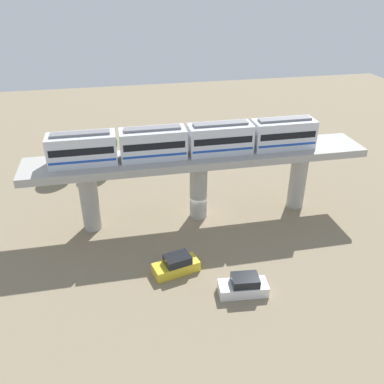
{
  "coord_description": "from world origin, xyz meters",
  "views": [
    {
      "loc": [
        38.0,
        -8.48,
        24.68
      ],
      "look_at": [
        2.5,
        -1.23,
        4.59
      ],
      "focal_mm": 38.01,
      "sensor_mm": 36.0,
      "label": 1
    }
  ],
  "objects_px": {
    "parked_car_yellow": "(176,265)",
    "tree_mid_lot": "(104,143)",
    "train": "(187,141)",
    "tree_near_viaduct": "(65,148)",
    "parked_car_white": "(244,286)"
  },
  "relations": [
    {
      "from": "parked_car_yellow",
      "to": "tree_mid_lot",
      "type": "distance_m",
      "value": 24.17
    },
    {
      "from": "train",
      "to": "tree_near_viaduct",
      "type": "distance_m",
      "value": 20.41
    },
    {
      "from": "parked_car_yellow",
      "to": "tree_near_viaduct",
      "type": "height_order",
      "value": "tree_near_viaduct"
    },
    {
      "from": "train",
      "to": "parked_car_white",
      "type": "height_order",
      "value": "train"
    },
    {
      "from": "train",
      "to": "tree_mid_lot",
      "type": "distance_m",
      "value": 17.5
    },
    {
      "from": "train",
      "to": "parked_car_white",
      "type": "xyz_separation_m",
      "value": [
        12.89,
        2.39,
        -8.45
      ]
    },
    {
      "from": "parked_car_yellow",
      "to": "train",
      "type": "bearing_deg",
      "value": 148.92
    },
    {
      "from": "tree_near_viaduct",
      "to": "train",
      "type": "bearing_deg",
      "value": 44.45
    },
    {
      "from": "parked_car_yellow",
      "to": "parked_car_white",
      "type": "bearing_deg",
      "value": 39.08
    },
    {
      "from": "parked_car_white",
      "to": "train",
      "type": "bearing_deg",
      "value": -164.32
    },
    {
      "from": "parked_car_white",
      "to": "tree_mid_lot",
      "type": "bearing_deg",
      "value": -152.53
    },
    {
      "from": "train",
      "to": "parked_car_yellow",
      "type": "distance_m",
      "value": 12.64
    },
    {
      "from": "train",
      "to": "parked_car_white",
      "type": "bearing_deg",
      "value": 10.5
    },
    {
      "from": "parked_car_white",
      "to": "tree_mid_lot",
      "type": "distance_m",
      "value": 29.49
    },
    {
      "from": "parked_car_yellow",
      "to": "tree_near_viaduct",
      "type": "xyz_separation_m",
      "value": [
        -23.03,
        -11.0,
        3.07
      ]
    }
  ]
}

